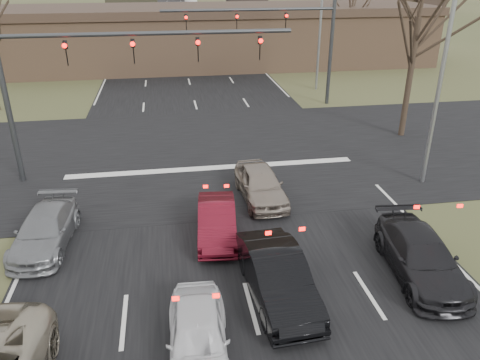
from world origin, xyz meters
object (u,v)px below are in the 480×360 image
object	(u,v)px
car_black_hatch	(277,277)
car_grey_ahead	(45,230)
building	(205,36)
streetlight_right_far	(319,13)
car_silver_ahead	(261,184)
car_white_sedan	(198,336)
car_red_ahead	(217,221)
mast_arm_near	(83,63)
car_charcoal_sedan	(421,256)
streetlight_right_near	(441,54)
mast_arm_far	(290,29)

from	to	relation	value
car_black_hatch	car_grey_ahead	bearing A→B (deg)	147.36
building	car_grey_ahead	size ratio (longest dim) A/B	10.25
streetlight_right_far	car_silver_ahead	bearing A→B (deg)	-113.89
car_white_sedan	car_black_hatch	world-z (taller)	car_black_hatch
car_black_hatch	car_red_ahead	bearing A→B (deg)	106.41
mast_arm_near	car_silver_ahead	distance (m)	8.82
building	car_charcoal_sedan	distance (m)	34.50
car_grey_ahead	car_white_sedan	bearing A→B (deg)	-46.63
car_red_ahead	car_black_hatch	bearing A→B (deg)	-64.51
mast_arm_near	streetlight_right_near	world-z (taller)	streetlight_right_near
building	car_black_hatch	distance (m)	34.73
car_black_hatch	car_grey_ahead	distance (m)	8.16
car_grey_ahead	car_silver_ahead	world-z (taller)	car_silver_ahead
streetlight_right_near	car_silver_ahead	size ratio (longest dim) A/B	2.50
car_white_sedan	car_charcoal_sedan	xyz separation A→B (m)	(7.01, 2.27, 0.03)
car_black_hatch	car_charcoal_sedan	size ratio (longest dim) A/B	0.96
mast_arm_near	car_black_hatch	bearing A→B (deg)	-57.93
car_black_hatch	car_grey_ahead	world-z (taller)	car_black_hatch
building	car_silver_ahead	distance (m)	28.53
building	mast_arm_far	xyz separation A→B (m)	(4.18, -15.00, 2.35)
streetlight_right_far	car_red_ahead	size ratio (longest dim) A/B	2.70
car_grey_ahead	car_black_hatch	bearing A→B (deg)	-24.58
streetlight_right_far	car_white_sedan	size ratio (longest dim) A/B	2.71
car_charcoal_sedan	car_white_sedan	bearing A→B (deg)	-155.87
building	mast_arm_near	world-z (taller)	mast_arm_near
streetlight_right_far	car_black_hatch	size ratio (longest dim) A/B	2.30
building	streetlight_right_far	size ratio (longest dim) A/B	4.24
car_white_sedan	car_red_ahead	xyz separation A→B (m)	(1.10, 5.50, -0.02)
mast_arm_near	car_grey_ahead	world-z (taller)	mast_arm_near
streetlight_right_near	streetlight_right_far	size ratio (longest dim) A/B	1.00
streetlight_right_near	car_white_sedan	distance (m)	14.35
car_white_sedan	car_grey_ahead	xyz separation A→B (m)	(-4.73, 5.85, -0.03)
mast_arm_near	streetlight_right_near	size ratio (longest dim) A/B	1.21
car_grey_ahead	car_red_ahead	world-z (taller)	car_red_ahead
car_charcoal_sedan	car_red_ahead	xyz separation A→B (m)	(-5.91, 3.23, -0.05)
streetlight_right_near	car_grey_ahead	size ratio (longest dim) A/B	2.42
building	car_silver_ahead	size ratio (longest dim) A/B	10.60
car_white_sedan	mast_arm_near	bearing A→B (deg)	110.26
car_grey_ahead	car_silver_ahead	distance (m)	8.22
mast_arm_near	car_red_ahead	size ratio (longest dim) A/B	3.27
car_black_hatch	car_white_sedan	bearing A→B (deg)	-145.57
car_red_ahead	car_silver_ahead	xyz separation A→B (m)	(2.09, 2.58, 0.07)
car_white_sedan	car_charcoal_sedan	distance (m)	7.37
mast_arm_near	car_red_ahead	bearing A→B (deg)	-51.94
car_charcoal_sedan	car_red_ahead	distance (m)	6.74
building	car_charcoal_sedan	xyz separation A→B (m)	(3.41, -34.27, -2.01)
car_black_hatch	car_red_ahead	xyz separation A→B (m)	(-1.32, 3.61, -0.11)
building	car_red_ahead	size ratio (longest dim) A/B	11.45
building	streetlight_right_near	size ratio (longest dim) A/B	4.24
mast_arm_near	car_silver_ahead	bearing A→B (deg)	-26.93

